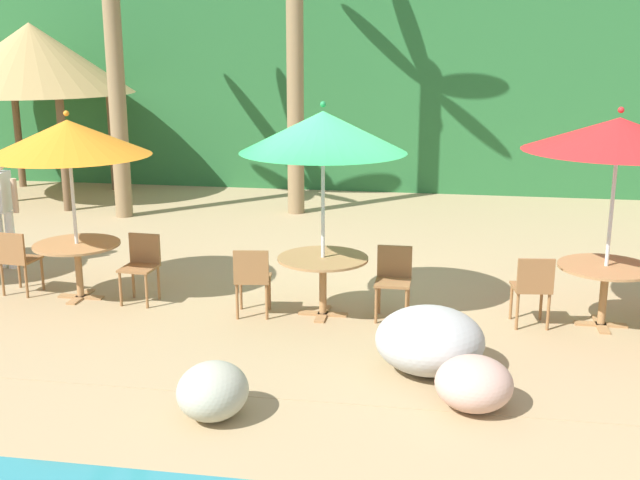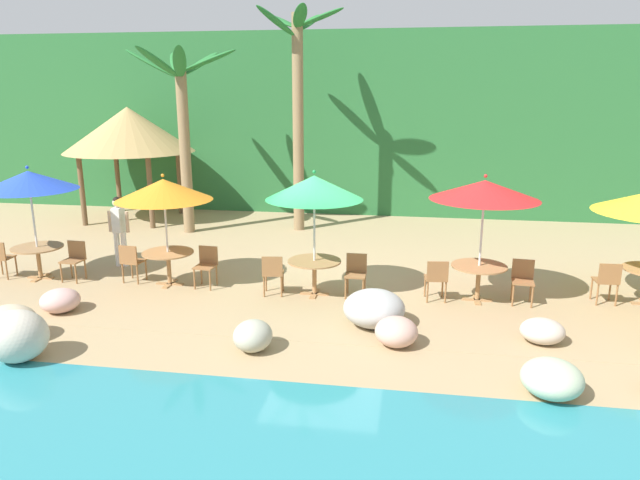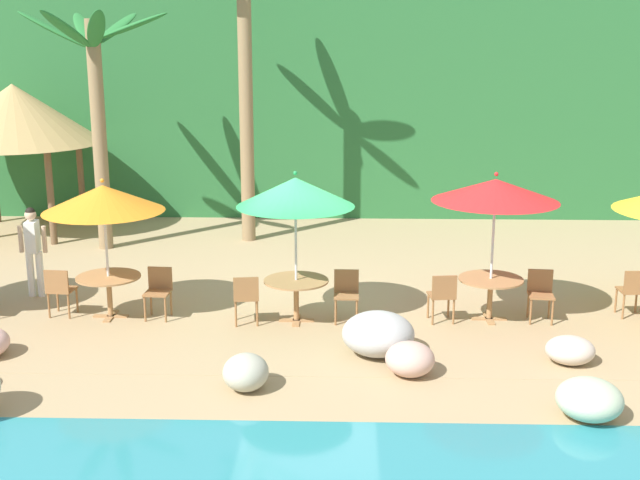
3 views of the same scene
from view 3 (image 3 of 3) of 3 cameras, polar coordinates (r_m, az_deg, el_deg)
The scene contains 21 objects.
ground_plane at distance 14.48m, azimuth -0.85°, elevation -5.27°, with size 120.00×120.00×0.00m, color tan.
terrace_deck at distance 14.48m, azimuth -0.85°, elevation -5.25°, with size 18.00×5.20×0.01m.
foliage_backdrop at distance 22.72m, azimuth 0.14°, elevation 9.58°, with size 28.00×2.40×6.00m.
rock_seawall at distance 11.71m, azimuth 3.91°, elevation -8.40°, with size 12.06×3.31×0.91m.
umbrella_orange at distance 14.36m, azimuth -14.67°, elevation 2.78°, with size 2.04×2.04×2.44m.
dining_table_orange at distance 14.71m, azimuth -14.31°, elevation -2.89°, with size 1.10×1.10×0.74m.
chair_orange_seaward at distance 14.56m, azimuth -11.01°, elevation -3.29°, with size 0.45×0.45×0.87m.
chair_orange_inland at distance 14.98m, azimuth -17.46°, elevation -3.20°, with size 0.46×0.46×0.87m.
umbrella_green at distance 13.65m, azimuth -1.70°, elevation 3.31°, with size 1.97×1.97×2.60m.
dining_table_green at distance 14.05m, azimuth -1.65°, elevation -3.24°, with size 1.10×1.10×0.74m.
chair_green_seaward at distance 14.14m, azimuth 1.82°, elevation -3.55°, with size 0.42×0.43×0.87m.
chair_green_inland at distance 13.96m, azimuth -5.10°, elevation -3.85°, with size 0.48×0.48×0.87m.
umbrella_red at distance 14.03m, azimuth 11.97°, elevation 3.36°, with size 2.12×2.12×2.57m.
dining_table_red at distance 14.42m, azimuth 11.64°, elevation -3.07°, with size 1.10×1.10×0.74m.
chair_red_seaward at distance 14.64m, azimuth 14.91°, elevation -3.42°, with size 0.46×0.46×0.87m.
chair_red_inland at distance 14.15m, azimuth 8.42°, elevation -3.70°, with size 0.47×0.48×0.87m.
chair_yellow_inland at distance 15.24m, azimuth 20.73°, elevation -3.19°, with size 0.44×0.44×0.87m.
palm_tree_nearest at distance 19.04m, azimuth -15.15°, elevation 10.04°, with size 3.32×3.22×5.28m.
palm_tree_second at distance 19.19m, azimuth -5.15°, elevation 11.82°, with size 2.60×2.73×6.36m.
palapa_hut at distance 21.25m, azimuth -20.27°, elevation 8.09°, with size 4.10×4.10×3.61m.
waiter_in_white at distance 16.16m, azimuth -19.12°, elevation -0.34°, with size 0.52×0.35×1.70m.
Camera 3 is at (0.62, -13.64, 4.82)m, focal length 46.57 mm.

